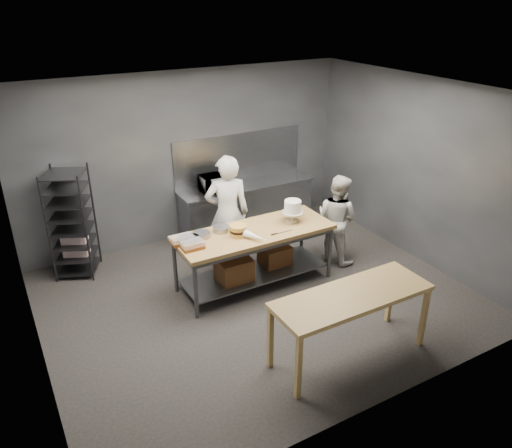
{
  "coord_description": "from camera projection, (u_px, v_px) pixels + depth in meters",
  "views": [
    {
      "loc": [
        -3.11,
        -5.46,
        4.16
      ],
      "look_at": [
        0.15,
        0.32,
        1.05
      ],
      "focal_mm": 35.0,
      "sensor_mm": 36.0,
      "label": 1
    }
  ],
  "objects": [
    {
      "name": "ground",
      "position": [
        258.0,
        297.0,
        7.46
      ],
      "size": [
        6.0,
        6.0,
        0.0
      ],
      "primitive_type": "plane",
      "color": "black",
      "rests_on": "ground"
    },
    {
      "name": "back_wall",
      "position": [
        188.0,
        157.0,
        8.79
      ],
      "size": [
        6.0,
        0.04,
        3.0
      ],
      "primitive_type": "cube",
      "color": "#4C4F54",
      "rests_on": "ground"
    },
    {
      "name": "work_table",
      "position": [
        253.0,
        251.0,
        7.57
      ],
      "size": [
        2.4,
        0.9,
        0.92
      ],
      "color": "olive",
      "rests_on": "ground"
    },
    {
      "name": "near_counter",
      "position": [
        352.0,
        300.0,
        5.95
      ],
      "size": [
        2.0,
        0.7,
        0.9
      ],
      "color": "olive",
      "rests_on": "ground"
    },
    {
      "name": "back_counter",
      "position": [
        247.0,
        207.0,
        9.43
      ],
      "size": [
        2.6,
        0.6,
        0.9
      ],
      "color": "slate",
      "rests_on": "ground"
    },
    {
      "name": "splashback_panel",
      "position": [
        239.0,
        157.0,
        9.29
      ],
      "size": [
        2.6,
        0.02,
        0.9
      ],
      "primitive_type": "cube",
      "color": "slate",
      "rests_on": "back_counter"
    },
    {
      "name": "speed_rack",
      "position": [
        72.0,
        224.0,
        7.79
      ],
      "size": [
        0.82,
        0.84,
        1.75
      ],
      "color": "black",
      "rests_on": "ground"
    },
    {
      "name": "chef_behind",
      "position": [
        227.0,
        214.0,
        7.89
      ],
      "size": [
        0.81,
        0.66,
        1.92
      ],
      "primitive_type": "imported",
      "rotation": [
        0.0,
        0.0,
        2.81
      ],
      "color": "silver",
      "rests_on": "ground"
    },
    {
      "name": "chef_right",
      "position": [
        337.0,
        219.0,
        8.22
      ],
      "size": [
        0.77,
        0.87,
        1.51
      ],
      "primitive_type": "imported",
      "rotation": [
        0.0,
        0.0,
        1.88
      ],
      "color": "beige",
      "rests_on": "ground"
    },
    {
      "name": "microwave",
      "position": [
        216.0,
        183.0,
        8.89
      ],
      "size": [
        0.54,
        0.37,
        0.3
      ],
      "primitive_type": "imported",
      "color": "black",
      "rests_on": "back_counter"
    },
    {
      "name": "frosted_cake_stand",
      "position": [
        293.0,
        208.0,
        7.64
      ],
      "size": [
        0.34,
        0.34,
        0.34
      ],
      "color": "#C0B39A",
      "rests_on": "work_table"
    },
    {
      "name": "layer_cake",
      "position": [
        238.0,
        231.0,
        7.25
      ],
      "size": [
        0.24,
        0.24,
        0.16
      ],
      "color": "gold",
      "rests_on": "work_table"
    },
    {
      "name": "cake_pans",
      "position": [
        202.0,
        235.0,
        7.2
      ],
      "size": [
        0.84,
        0.39,
        0.07
      ],
      "color": "gray",
      "rests_on": "work_table"
    },
    {
      "name": "piping_bag",
      "position": [
        255.0,
        237.0,
        7.11
      ],
      "size": [
        0.26,
        0.4,
        0.12
      ],
      "primitive_type": "cone",
      "rotation": [
        1.57,
        0.0,
        0.41
      ],
      "color": "white",
      "rests_on": "work_table"
    },
    {
      "name": "offset_spatula",
      "position": [
        279.0,
        233.0,
        7.34
      ],
      "size": [
        0.36,
        0.02,
        0.02
      ],
      "color": "slate",
      "rests_on": "work_table"
    },
    {
      "name": "pastry_clamshells",
      "position": [
        187.0,
        242.0,
        6.96
      ],
      "size": [
        0.38,
        0.43,
        0.11
      ],
      "color": "#9A511E",
      "rests_on": "work_table"
    }
  ]
}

